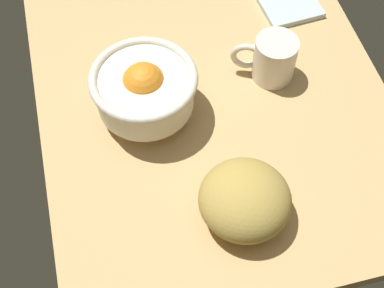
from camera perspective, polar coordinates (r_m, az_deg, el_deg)
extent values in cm
cube|color=tan|center=(107.97, 1.87, 5.14)|extent=(83.72, 64.99, 3.00)
cylinder|color=silver|center=(102.61, -4.66, 3.79)|extent=(8.94, 8.94, 2.99)
cylinder|color=silver|center=(98.82, -4.85, 5.45)|extent=(17.31, 17.31, 6.58)
torus|color=silver|center=(96.27, -4.99, 6.66)|extent=(18.91, 18.91, 1.60)
sphere|color=orange|center=(97.68, -4.78, 6.11)|extent=(7.21, 7.21, 7.21)
sphere|color=orange|center=(97.50, -4.92, 6.07)|extent=(7.83, 7.83, 7.83)
sphere|color=orange|center=(97.62, -4.92, 6.01)|extent=(6.98, 6.98, 6.98)
sphere|color=orange|center=(97.62, -4.92, 6.01)|extent=(7.00, 7.00, 7.00)
ellipsoid|color=#AF9244|center=(88.87, 5.40, -5.69)|extent=(20.79, 20.81, 9.57)
cylinder|color=silver|center=(106.67, 8.41, 8.55)|extent=(8.01, 8.01, 8.98)
torus|color=silver|center=(106.51, 5.60, 8.89)|extent=(3.41, 6.23, 6.23)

